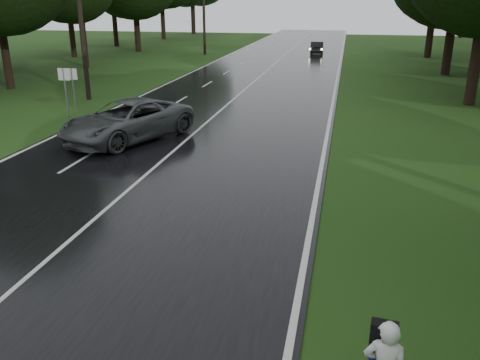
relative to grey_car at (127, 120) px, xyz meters
name	(u,v)px	position (x,y,z in m)	size (l,w,h in m)	color
ground	(14,291)	(2.42, -11.35, -0.87)	(160.00, 160.00, 0.00)	#214314
road	(230,103)	(2.42, 8.65, -0.85)	(12.00, 140.00, 0.04)	black
lane_center	(230,102)	(2.42, 8.65, -0.82)	(0.12, 140.00, 0.01)	silver
grey_car	(127,120)	(0.00, 0.00, 0.00)	(2.75, 5.96, 1.66)	#4F5255
far_car	(317,47)	(5.59, 36.89, -0.21)	(1.32, 3.77, 1.24)	black
utility_pole_mid	(89,99)	(-6.08, 8.05, -0.87)	(1.80, 0.28, 9.36)	black
utility_pole_far	(205,54)	(-6.08, 33.68, -0.87)	(1.80, 0.28, 10.10)	black
road_sign_a	(69,117)	(-4.78, 3.44, -0.87)	(0.59, 0.10, 2.46)	white
road_sign_b	(76,114)	(-4.78, 4.20, -0.87)	(0.56, 0.10, 2.35)	white
tree_left_d	(11,88)	(-13.04, 10.49, -0.87)	(8.91, 8.91, 13.92)	black
tree_left_e	(87,67)	(-13.31, 21.37, -0.87)	(8.67, 8.67, 13.55)	black
tree_left_f	(139,51)	(-14.27, 35.20, -0.87)	(8.91, 8.91, 13.93)	black
tree_right_d	(469,105)	(15.79, 11.00, -0.87)	(9.15, 9.15, 14.29)	black
tree_right_e	(445,75)	(16.49, 23.17, -0.87)	(8.85, 8.85, 13.83)	black
tree_right_f	(427,57)	(16.81, 35.61, -0.87)	(8.43, 8.43, 13.17)	black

